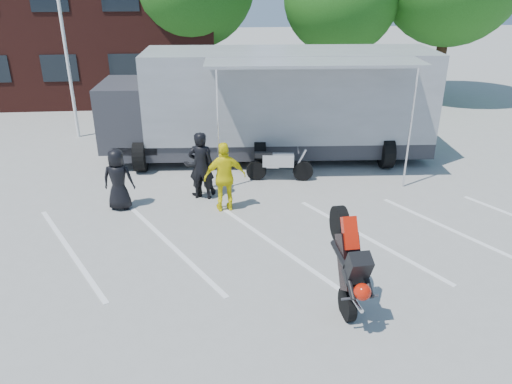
{
  "coord_description": "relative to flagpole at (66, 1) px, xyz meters",
  "views": [
    {
      "loc": [
        -1.07,
        -9.53,
        6.1
      ],
      "look_at": [
        -0.17,
        1.14,
        1.3
      ],
      "focal_mm": 35.0,
      "sensor_mm": 36.0,
      "label": 1
    }
  ],
  "objects": [
    {
      "name": "ground",
      "position": [
        6.24,
        -10.0,
        -5.05
      ],
      "size": [
        100.0,
        100.0,
        0.0
      ],
      "primitive_type": "plane",
      "color": "#989893",
      "rests_on": "ground"
    },
    {
      "name": "parking_bay_lines",
      "position": [
        6.24,
        -9.0,
        -5.05
      ],
      "size": [
        18.09,
        13.33,
        0.01
      ],
      "primitive_type": "cube",
      "rotation": [
        0.0,
        0.0,
        0.52
      ],
      "color": "white",
      "rests_on": "ground"
    },
    {
      "name": "office_building",
      "position": [
        -3.76,
        8.0,
        -1.55
      ],
      "size": [
        18.0,
        8.0,
        7.0
      ],
      "primitive_type": "cube",
      "color": "#431A15",
      "rests_on": "ground"
    },
    {
      "name": "flagpole",
      "position": [
        0.0,
        0.0,
        0.0
      ],
      "size": [
        1.61,
        0.12,
        8.0
      ],
      "color": "white",
      "rests_on": "ground"
    },
    {
      "name": "transporter_truck",
      "position": [
        7.18,
        -3.01,
        -5.05
      ],
      "size": [
        11.84,
        6.11,
        3.69
      ],
      "primitive_type": null,
      "rotation": [
        0.0,
        0.0,
        -0.05
      ],
      "color": "#9799A0",
      "rests_on": "ground"
    },
    {
      "name": "parked_motorcycle",
      "position": [
        7.14,
        -5.1,
        -5.05
      ],
      "size": [
        2.2,
        0.95,
        1.12
      ],
      "primitive_type": null,
      "rotation": [
        0.0,
        0.0,
        1.46
      ],
      "color": "silver",
      "rests_on": "ground"
    },
    {
      "name": "stunt_bike_rider",
      "position": [
        7.51,
        -11.26,
        -5.05
      ],
      "size": [
        1.03,
        1.93,
        2.19
      ],
      "primitive_type": null,
      "rotation": [
        0.0,
        0.0,
        0.08
      ],
      "color": "black",
      "rests_on": "ground"
    },
    {
      "name": "spectator_leather_a",
      "position": [
        2.49,
        -6.74,
        -4.19
      ],
      "size": [
        0.9,
        0.63,
        1.73
      ],
      "primitive_type": "imported",
      "rotation": [
        0.0,
        0.0,
        3.04
      ],
      "color": "black",
      "rests_on": "ground"
    },
    {
      "name": "spectator_leather_b",
      "position": [
        4.74,
        -6.24,
        -4.06
      ],
      "size": [
        0.81,
        0.62,
        1.98
      ],
      "primitive_type": "imported",
      "rotation": [
        0.0,
        0.0,
        2.93
      ],
      "color": "black",
      "rests_on": "ground"
    },
    {
      "name": "spectator_leather_c",
      "position": [
        4.68,
        -5.97,
        -4.11
      ],
      "size": [
        1.1,
        0.97,
        1.89
      ],
      "primitive_type": "imported",
      "rotation": [
        0.0,
        0.0,
        3.46
      ],
      "color": "black",
      "rests_on": "ground"
    },
    {
      "name": "spectator_hivis",
      "position": [
        5.39,
        -7.08,
        -4.08
      ],
      "size": [
        1.19,
        0.63,
        1.94
      ],
      "primitive_type": "imported",
      "rotation": [
        0.0,
        0.0,
        3.28
      ],
      "color": "#FFED0D",
      "rests_on": "ground"
    }
  ]
}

